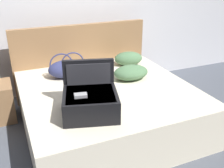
{
  "coord_description": "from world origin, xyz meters",
  "views": [
    {
      "loc": [
        -0.99,
        -2.06,
        1.72
      ],
      "look_at": [
        0.0,
        0.26,
        0.59
      ],
      "focal_mm": 42.36,
      "sensor_mm": 36.0,
      "label": 1
    }
  ],
  "objects_px": {
    "bed": "(107,107)",
    "duffel_bag": "(67,68)",
    "pillow_center_head": "(128,58)",
    "pillow_near_headboard": "(131,72)",
    "hard_case_large": "(90,100)"
  },
  "relations": [
    {
      "from": "bed",
      "to": "pillow_center_head",
      "type": "relative_size",
      "value": 4.76
    },
    {
      "from": "bed",
      "to": "hard_case_large",
      "type": "xyz_separation_m",
      "value": [
        -0.34,
        -0.44,
        0.37
      ]
    },
    {
      "from": "bed",
      "to": "duffel_bag",
      "type": "bearing_deg",
      "value": 123.87
    },
    {
      "from": "pillow_center_head",
      "to": "duffel_bag",
      "type": "bearing_deg",
      "value": -173.2
    },
    {
      "from": "hard_case_large",
      "to": "pillow_center_head",
      "type": "xyz_separation_m",
      "value": [
        0.89,
        1.02,
        -0.04
      ]
    },
    {
      "from": "bed",
      "to": "pillow_center_head",
      "type": "distance_m",
      "value": 0.86
    },
    {
      "from": "bed",
      "to": "duffel_bag",
      "type": "xyz_separation_m",
      "value": [
        -0.32,
        0.48,
        0.36
      ]
    },
    {
      "from": "duffel_bag",
      "to": "pillow_center_head",
      "type": "relative_size",
      "value": 1.23
    },
    {
      "from": "pillow_center_head",
      "to": "bed",
      "type": "bearing_deg",
      "value": -133.28
    },
    {
      "from": "hard_case_large",
      "to": "duffel_bag",
      "type": "relative_size",
      "value": 1.26
    },
    {
      "from": "hard_case_large",
      "to": "bed",
      "type": "bearing_deg",
      "value": 67.77
    },
    {
      "from": "pillow_center_head",
      "to": "pillow_near_headboard",
      "type": "bearing_deg",
      "value": -112.78
    },
    {
      "from": "hard_case_large",
      "to": "pillow_center_head",
      "type": "distance_m",
      "value": 1.35
    },
    {
      "from": "pillow_near_headboard",
      "to": "pillow_center_head",
      "type": "bearing_deg",
      "value": 67.22
    },
    {
      "from": "duffel_bag",
      "to": "bed",
      "type": "bearing_deg",
      "value": -56.13
    }
  ]
}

